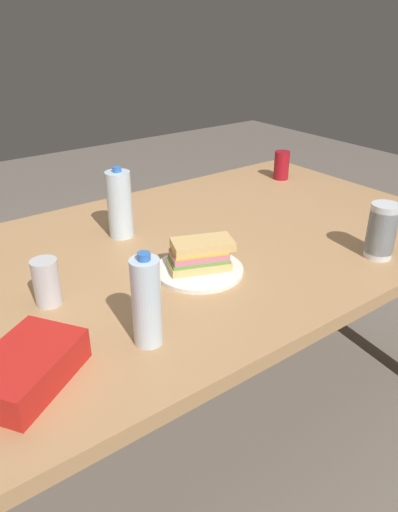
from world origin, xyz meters
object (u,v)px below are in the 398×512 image
Objects in this scene: soda_can_silver at (47,282)px; paper_plate at (199,270)px; water_bottle_tall at (120,204)px; water_bottle_spare at (147,302)px; chip_bag at (26,368)px; dining_table at (187,266)px; plastic_cup_stack at (382,231)px; soda_can_red at (282,165)px; sandwich at (200,255)px.

paper_plate is at bearing -13.19° from soda_can_silver.
paper_plate is 0.37m from water_bottle_tall.
water_bottle_spare is (-0.23, -0.54, -0.00)m from water_bottle_tall.
chip_bag is 0.30m from soda_can_silver.
chip_bag is 1.89× the size of soda_can_silver.
dining_table is 15.45× the size of soda_can_silver.
water_bottle_spare is at bearing 139.72° from chip_bag.
plastic_cup_stack reaches higher than soda_can_silver.
plastic_cup_stack is at bearing -113.55° from soda_can_red.
water_bottle_tall is at bearing -172.22° from soda_can_red.
water_bottle_tall is at bearing 99.01° from paper_plate.
water_bottle_tall is (-0.06, 0.35, 0.06)m from sandwich.
soda_can_silver is (0.14, 0.26, 0.03)m from chip_bag.
sandwich is 0.92× the size of water_bottle_spare.
soda_can_silver is at bearing 112.27° from water_bottle_spare.
paper_plate is 0.05m from sandwich.
water_bottle_spare is at bearing -146.27° from sandwich.
plastic_cup_stack is at bearing -26.55° from paper_plate.
water_bottle_tall is 0.59m from water_bottle_spare.
soda_can_silver is at bearing -152.86° from chip_bag.
soda_can_red reaches higher than dining_table.
plastic_cup_stack is 0.96m from soda_can_silver.
soda_can_red reaches higher than paper_plate.
dining_table is 15.45× the size of soda_can_red.
paper_plate is 1.23× the size of sandwich.
chip_bag reaches higher than paper_plate.
dining_table is 0.49m from soda_can_silver.
soda_can_silver is (-0.89, 0.34, -0.02)m from plastic_cup_stack.
soda_can_red is 1.00× the size of soda_can_silver.
sandwich reaches higher than paper_plate.
plastic_cup_stack is 0.75× the size of water_bottle_spare.
soda_can_silver reaches higher than chip_bag.
plastic_cup_stack is (1.04, -0.08, 0.05)m from chip_bag.
soda_can_red is 0.53× the size of chip_bag.
chip_bag is at bearing -152.62° from dining_table.
paper_plate is at bearing -175.47° from sandwich.
water_bottle_tall is 0.43m from soda_can_silver.
plastic_cup_stack is 0.78m from water_bottle_spare.
paper_plate is 0.42m from soda_can_silver.
water_bottle_tall is (-0.06, 0.35, 0.10)m from paper_plate.
water_bottle_tall is 1.05× the size of water_bottle_spare.
sandwich is at bearing -149.62° from soda_can_red.
soda_can_silver is at bearing 166.81° from paper_plate.
plastic_cup_stack is at bearing -26.77° from sandwich.
dining_table is at bearing 136.37° from plastic_cup_stack.
water_bottle_spare is (-0.29, -0.19, 0.10)m from paper_plate.
water_bottle_tall reaches higher than plastic_cup_stack.
water_bottle_spare is at bearing 176.16° from plastic_cup_stack.
soda_can_red reaches higher than chip_bag.
water_bottle_tall is at bearing 122.77° from dining_table.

